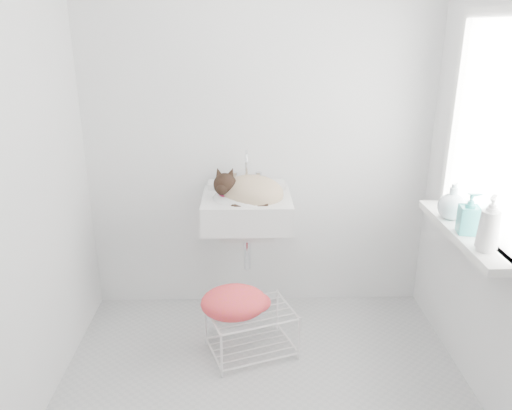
{
  "coord_description": "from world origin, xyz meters",
  "views": [
    {
      "loc": [
        -0.09,
        -2.1,
        1.81
      ],
      "look_at": [
        -0.03,
        0.5,
        0.88
      ],
      "focal_mm": 35.06,
      "sensor_mm": 36.0,
      "label": 1
    }
  ],
  "objects_px": {
    "bottle_a": "(485,250)",
    "bottle_b": "(466,233)",
    "bottle_c": "(450,218)",
    "sink": "(247,196)",
    "cat": "(249,191)",
    "wire_rack": "(251,330)"
  },
  "relations": [
    {
      "from": "bottle_a",
      "to": "bottle_b",
      "type": "height_order",
      "value": "bottle_a"
    },
    {
      "from": "bottle_b",
      "to": "bottle_c",
      "type": "height_order",
      "value": "bottle_b"
    },
    {
      "from": "bottle_a",
      "to": "bottle_b",
      "type": "distance_m",
      "value": 0.2
    },
    {
      "from": "bottle_c",
      "to": "sink",
      "type": "bearing_deg",
      "value": 160.37
    },
    {
      "from": "sink",
      "to": "bottle_a",
      "type": "height_order",
      "value": "bottle_a"
    },
    {
      "from": "bottle_a",
      "to": "bottle_b",
      "type": "xyz_separation_m",
      "value": [
        0.0,
        0.2,
        0.0
      ]
    },
    {
      "from": "sink",
      "to": "bottle_a",
      "type": "distance_m",
      "value": 1.34
    },
    {
      "from": "sink",
      "to": "bottle_a",
      "type": "relative_size",
      "value": 2.38
    },
    {
      "from": "sink",
      "to": "bottle_b",
      "type": "distance_m",
      "value": 1.23
    },
    {
      "from": "cat",
      "to": "bottle_c",
      "type": "distance_m",
      "value": 1.13
    },
    {
      "from": "cat",
      "to": "bottle_b",
      "type": "distance_m",
      "value": 1.21
    },
    {
      "from": "bottle_a",
      "to": "cat",
      "type": "bearing_deg",
      "value": 143.94
    },
    {
      "from": "sink",
      "to": "wire_rack",
      "type": "bearing_deg",
      "value": -86.62
    },
    {
      "from": "cat",
      "to": "bottle_c",
      "type": "relative_size",
      "value": 2.35
    },
    {
      "from": "sink",
      "to": "wire_rack",
      "type": "distance_m",
      "value": 0.78
    },
    {
      "from": "bottle_c",
      "to": "wire_rack",
      "type": "bearing_deg",
      "value": 178.13
    },
    {
      "from": "bottle_c",
      "to": "bottle_b",
      "type": "bearing_deg",
      "value": -90.0
    },
    {
      "from": "wire_rack",
      "to": "bottle_b",
      "type": "bearing_deg",
      "value": -12.73
    },
    {
      "from": "cat",
      "to": "bottle_c",
      "type": "xyz_separation_m",
      "value": [
        1.07,
        -0.37,
        -0.04
      ]
    },
    {
      "from": "sink",
      "to": "bottle_c",
      "type": "xyz_separation_m",
      "value": [
        1.08,
        -0.39,
        0.0
      ]
    },
    {
      "from": "cat",
      "to": "bottle_a",
      "type": "xyz_separation_m",
      "value": [
        1.07,
        -0.78,
        -0.04
      ]
    },
    {
      "from": "cat",
      "to": "sink",
      "type": "bearing_deg",
      "value": 141.55
    }
  ]
}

